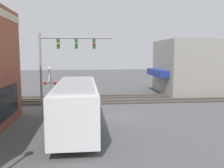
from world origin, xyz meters
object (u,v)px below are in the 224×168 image
object	(u,v)px
city_bus	(76,103)
parked_car_grey	(81,89)
crossing_signal	(50,83)
pedestrian_at_crossing	(51,100)

from	to	relation	value
city_bus	parked_car_grey	size ratio (longest dim) A/B	2.31
crossing_signal	pedestrian_at_crossing	bearing A→B (deg)	-168.70
parked_car_grey	pedestrian_at_crossing	distance (m)	8.92
city_bus	pedestrian_at_crossing	bearing A→B (deg)	22.42
city_bus	pedestrian_at_crossing	distance (m)	6.49
city_bus	parked_car_grey	xyz separation A→B (m)	(14.53, -0.00, -1.02)
parked_car_grey	crossing_signal	bearing A→B (deg)	160.95
city_bus	crossing_signal	size ratio (longest dim) A/B	2.72
parked_car_grey	city_bus	bearing A→B (deg)	180.00
city_bus	pedestrian_at_crossing	size ratio (longest dim) A/B	5.91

